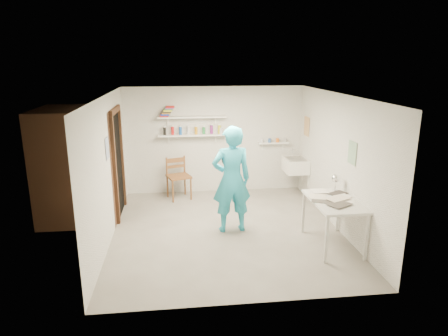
{
  "coord_description": "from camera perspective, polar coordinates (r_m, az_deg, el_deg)",
  "views": [
    {
      "loc": [
        -0.83,
        -6.58,
        2.98
      ],
      "look_at": [
        0.0,
        0.4,
        1.05
      ],
      "focal_mm": 32.0,
      "sensor_mm": 36.0,
      "label": 1
    }
  ],
  "objects": [
    {
      "name": "ceiling",
      "position": [
        6.65,
        0.41,
        10.45
      ],
      "size": [
        4.0,
        4.5,
        0.02
      ],
      "primitive_type": "cube",
      "color": "silver",
      "rests_on": "wall_back"
    },
    {
      "name": "door_lintel",
      "position": [
        7.77,
        -15.33,
        7.95
      ],
      "size": [
        0.06,
        1.05,
        0.1
      ],
      "primitive_type": "cube",
      "color": "brown",
      "rests_on": "wall_left"
    },
    {
      "name": "shelf_lower",
      "position": [
        8.86,
        -4.55,
        4.71
      ],
      "size": [
        1.5,
        0.22,
        0.03
      ],
      "primitive_type": "cube",
      "color": "white",
      "rests_on": "wall_back"
    },
    {
      "name": "papers",
      "position": [
        6.64,
        15.52,
        -4.34
      ],
      "size": [
        0.3,
        0.22,
        0.03
      ],
      "color": "silver",
      "rests_on": "work_table"
    },
    {
      "name": "poster_left",
      "position": [
        6.88,
        -16.35,
        2.74
      ],
      "size": [
        0.01,
        0.28,
        0.36
      ],
      "primitive_type": "cube",
      "color": "#334C7F",
      "rests_on": "wall_left"
    },
    {
      "name": "shelf_upper",
      "position": [
        8.8,
        -4.6,
        7.27
      ],
      "size": [
        1.5,
        0.22,
        0.03
      ],
      "primitive_type": "cube",
      "color": "white",
      "rests_on": "wall_back"
    },
    {
      "name": "door_jamb_far",
      "position": [
        8.44,
        -14.35,
        1.31
      ],
      "size": [
        0.06,
        0.1,
        2.0
      ],
      "primitive_type": "cube",
      "color": "brown",
      "rests_on": "ground"
    },
    {
      "name": "ledge_pots",
      "position": [
        9.19,
        7.09,
        3.94
      ],
      "size": [
        0.48,
        0.07,
        0.09
      ],
      "color": "silver",
      "rests_on": "ledge_shelf"
    },
    {
      "name": "poster_right_a",
      "position": [
        8.95,
        11.72,
        5.85
      ],
      "size": [
        0.01,
        0.34,
        0.42
      ],
      "primitive_type": "cube",
      "color": "#995933",
      "rests_on": "wall_right"
    },
    {
      "name": "corridor_box",
      "position": [
        8.08,
        -19.95,
        0.61
      ],
      "size": [
        1.4,
        1.5,
        2.1
      ],
      "primitive_type": "cube",
      "color": "brown",
      "rests_on": "ground"
    },
    {
      "name": "desk_lamp",
      "position": [
        7.06,
        15.68,
        -1.42
      ],
      "size": [
        0.15,
        0.15,
        0.15
      ],
      "primitive_type": "sphere",
      "color": "white",
      "rests_on": "work_table"
    },
    {
      "name": "wall_front",
      "position": [
        4.74,
        3.82,
        -6.71
      ],
      "size": [
        4.0,
        0.02,
        2.4
      ],
      "primitive_type": "cube",
      "color": "silver",
      "rests_on": "ground"
    },
    {
      "name": "wall_clock",
      "position": [
        7.06,
        1.03,
        1.31
      ],
      "size": [
        0.34,
        0.07,
        0.34
      ],
      "primitive_type": "cylinder",
      "rotation": [
        1.57,
        0.0,
        0.1
      ],
      "color": "#FAE0AA",
      "rests_on": "man"
    },
    {
      "name": "door_jamb_near",
      "position": [
        7.48,
        -15.3,
        -0.54
      ],
      "size": [
        0.06,
        0.1,
        2.0
      ],
      "primitive_type": "cube",
      "color": "brown",
      "rests_on": "ground"
    },
    {
      "name": "spray_cans",
      "position": [
        8.84,
        -4.56,
        5.35
      ],
      "size": [
        1.29,
        0.06,
        0.17
      ],
      "color": "black",
      "rests_on": "shelf_lower"
    },
    {
      "name": "floor",
      "position": [
        7.27,
        0.38,
        -8.92
      ],
      "size": [
        4.0,
        4.5,
        0.02
      ],
      "primitive_type": "cube",
      "color": "slate",
      "rests_on": "ground"
    },
    {
      "name": "belfast_sink",
      "position": [
        8.96,
        10.19,
        0.37
      ],
      "size": [
        0.48,
        0.6,
        0.3
      ],
      "primitive_type": "cube",
      "color": "white",
      "rests_on": "wall_right"
    },
    {
      "name": "wall_right",
      "position": [
        7.38,
        16.08,
        0.79
      ],
      "size": [
        0.02,
        4.5,
        2.4
      ],
      "primitive_type": "cube",
      "color": "silver",
      "rests_on": "ground"
    },
    {
      "name": "doorway_recess",
      "position": [
        7.96,
        -14.94,
        0.43
      ],
      "size": [
        0.02,
        0.9,
        2.0
      ],
      "primitive_type": "cube",
      "color": "black",
      "rests_on": "wall_left"
    },
    {
      "name": "book_stack",
      "position": [
        8.78,
        -8.11,
        7.99
      ],
      "size": [
        0.32,
        0.14,
        0.22
      ],
      "color": "red",
      "rests_on": "shelf_upper"
    },
    {
      "name": "wooden_chair",
      "position": [
        8.74,
        -6.48,
        -1.21
      ],
      "size": [
        0.59,
        0.57,
        1.01
      ],
      "primitive_type": "cube",
      "rotation": [
        0.0,
        0.0,
        0.32
      ],
      "color": "brown",
      "rests_on": "ground"
    },
    {
      "name": "man",
      "position": [
        6.94,
        1.08,
        -1.67
      ],
      "size": [
        0.73,
        0.52,
        1.9
      ],
      "primitive_type": "imported",
      "rotation": [
        0.0,
        0.0,
        3.24
      ],
      "color": "#28A9C9",
      "rests_on": "ground"
    },
    {
      "name": "poster_right_b",
      "position": [
        6.81,
        17.84,
        2.07
      ],
      "size": [
        0.01,
        0.3,
        0.38
      ],
      "primitive_type": "cube",
      "color": "#3F724C",
      "rests_on": "wall_right"
    },
    {
      "name": "wall_back",
      "position": [
        9.05,
        -1.39,
        4.01
      ],
      "size": [
        4.0,
        0.02,
        2.4
      ],
      "primitive_type": "cube",
      "color": "silver",
      "rests_on": "ground"
    },
    {
      "name": "work_table",
      "position": [
        6.78,
        15.27,
        -7.61
      ],
      "size": [
        0.71,
        1.18,
        0.79
      ],
      "primitive_type": "cube",
      "color": "silver",
      "rests_on": "ground"
    },
    {
      "name": "wall_left",
      "position": [
        6.91,
        -16.38,
        -0.19
      ],
      "size": [
        0.02,
        4.5,
        2.4
      ],
      "primitive_type": "cube",
      "color": "silver",
      "rests_on": "ground"
    },
    {
      "name": "ledge_shelf",
      "position": [
        9.2,
        7.08,
        3.58
      ],
      "size": [
        0.7,
        0.14,
        0.03
      ],
      "primitive_type": "cube",
      "color": "white",
      "rests_on": "wall_back"
    }
  ]
}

